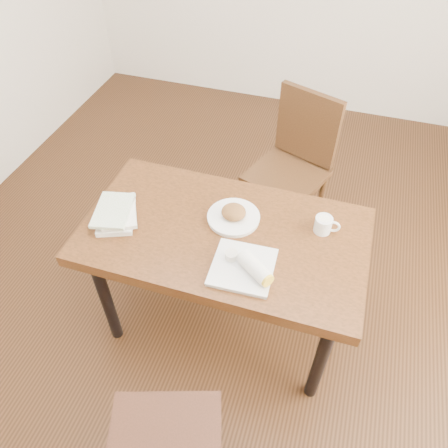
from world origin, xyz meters
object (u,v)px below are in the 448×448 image
(plate_scone, at_px, (234,215))
(book_stack, at_px, (116,213))
(coffee_mug, at_px, (324,224))
(table, at_px, (224,244))
(plate_burrito, at_px, (246,267))
(chair_far, at_px, (295,159))

(plate_scone, bearing_deg, book_stack, -163.02)
(plate_scone, distance_m, coffee_mug, 0.41)
(table, height_order, plate_scone, plate_scone)
(plate_burrito, bearing_deg, plate_scone, 116.70)
(coffee_mug, height_order, plate_burrito, plate_burrito)
(table, height_order, plate_burrito, plate_burrito)
(book_stack, bearing_deg, chair_far, 54.93)
(chair_far, xyz_separation_m, plate_scone, (-0.15, -0.80, 0.23))
(table, xyz_separation_m, book_stack, (-0.50, -0.07, 0.12))
(table, relative_size, plate_burrito, 4.66)
(plate_burrito, bearing_deg, coffee_mug, 50.70)
(plate_scone, relative_size, book_stack, 0.86)
(coffee_mug, relative_size, plate_burrito, 0.42)
(chair_far, relative_size, plate_burrito, 3.45)
(plate_scone, bearing_deg, coffee_mug, 7.24)
(chair_far, distance_m, plate_scone, 0.85)
(table, distance_m, plate_burrito, 0.27)
(book_stack, bearing_deg, plate_scone, 16.98)
(plate_burrito, relative_size, book_stack, 0.97)
(table, distance_m, plate_scone, 0.14)
(chair_far, distance_m, plate_burrito, 1.10)
(table, bearing_deg, book_stack, -172.17)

